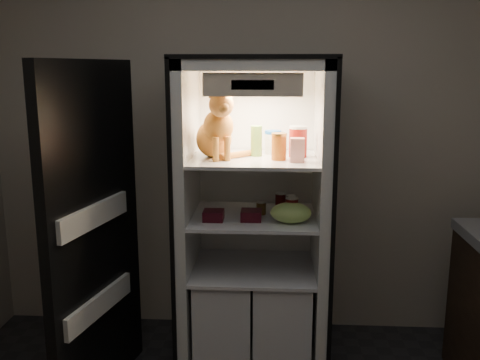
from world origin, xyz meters
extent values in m
plane|color=#B2A694|center=(0.00, 1.80, 1.35)|extent=(3.60, 0.00, 3.60)
cube|color=white|center=(0.00, 1.67, 0.93)|extent=(0.85, 0.06, 1.85)
cube|color=white|center=(-0.40, 1.35, 0.93)|extent=(0.06, 0.70, 1.85)
cube|color=white|center=(0.40, 1.35, 0.93)|extent=(0.06, 0.70, 1.85)
cube|color=white|center=(0.00, 1.35, 1.82)|extent=(0.85, 0.70, 0.06)
cube|color=white|center=(0.00, 1.35, 0.03)|extent=(0.85, 0.70, 0.06)
cube|color=black|center=(-0.44, 1.35, 0.93)|extent=(0.02, 0.72, 1.87)
cube|color=black|center=(0.44, 1.35, 0.93)|extent=(0.02, 0.72, 1.87)
cube|color=black|center=(0.00, 1.35, 1.86)|extent=(0.90, 0.72, 0.02)
cube|color=white|center=(0.00, 1.32, 1.28)|extent=(0.73, 0.62, 0.02)
cube|color=white|center=(0.00, 1.32, 0.93)|extent=(0.73, 0.62, 0.02)
cube|color=white|center=(-0.18, 1.32, 0.35)|extent=(0.34, 0.58, 0.48)
cube|color=white|center=(0.18, 1.32, 0.35)|extent=(0.34, 0.58, 0.48)
cube|color=white|center=(0.00, 1.32, 0.60)|extent=(0.73, 0.62, 0.02)
cube|color=#F1DFC5|center=(0.00, 1.11, 1.72)|extent=(0.52, 0.18, 0.12)
cube|color=black|center=(0.00, 1.02, 1.72)|extent=(0.22, 0.01, 0.05)
cube|color=black|center=(-0.85, 0.94, 0.93)|extent=(0.25, 0.86, 1.85)
cube|color=white|center=(-0.83, 0.88, 0.55)|extent=(0.20, 0.64, 0.12)
cube|color=white|center=(-0.83, 0.88, 1.05)|extent=(0.20, 0.64, 0.12)
ellipsoid|color=#C86719|center=(-0.24, 1.35, 1.40)|extent=(0.29, 0.32, 0.22)
ellipsoid|color=#C86719|center=(-0.20, 1.26, 1.48)|extent=(0.22, 0.21, 0.19)
sphere|color=#C97127|center=(-0.18, 1.19, 1.61)|extent=(0.18, 0.18, 0.14)
sphere|color=#C97127|center=(-0.16, 1.14, 1.59)|extent=(0.08, 0.08, 0.06)
cone|color=#C97127|center=(-0.22, 1.19, 1.67)|extent=(0.07, 0.07, 0.06)
cone|color=#C97127|center=(-0.14, 1.22, 1.67)|extent=(0.07, 0.07, 0.06)
cylinder|color=#C86719|center=(-0.21, 1.18, 1.36)|extent=(0.04, 0.04, 0.14)
cylinder|color=#C86719|center=(-0.15, 1.20, 1.36)|extent=(0.04, 0.04, 0.14)
cylinder|color=#C86719|center=(-0.10, 1.31, 1.31)|extent=(0.20, 0.20, 0.04)
cylinder|color=#217C36|center=(0.01, 1.38, 1.37)|extent=(0.07, 0.07, 0.17)
cylinder|color=#217C36|center=(0.01, 1.38, 1.46)|extent=(0.07, 0.07, 0.01)
cylinder|color=white|center=(0.11, 1.47, 1.35)|extent=(0.10, 0.10, 0.12)
cylinder|color=blue|center=(0.11, 1.47, 1.42)|extent=(0.10, 0.10, 0.02)
cylinder|color=maroon|center=(0.14, 1.25, 1.36)|extent=(0.09, 0.09, 0.14)
cylinder|color=#C68634|center=(0.14, 1.25, 1.44)|extent=(0.09, 0.09, 0.01)
cylinder|color=#A21A15|center=(0.26, 1.36, 1.37)|extent=(0.11, 0.11, 0.17)
cylinder|color=white|center=(0.26, 1.36, 1.47)|extent=(0.11, 0.11, 0.01)
cube|color=white|center=(0.24, 1.19, 1.36)|extent=(0.08, 0.08, 0.13)
cylinder|color=black|center=(0.16, 1.40, 1.00)|extent=(0.06, 0.06, 0.11)
cylinder|color=#B2B2B2|center=(0.16, 1.40, 1.06)|extent=(0.06, 0.06, 0.00)
cylinder|color=black|center=(0.22, 1.38, 0.99)|extent=(0.06, 0.06, 0.11)
cylinder|color=#B2B2B2|center=(0.22, 1.38, 1.05)|extent=(0.06, 0.06, 0.00)
cylinder|color=black|center=(0.22, 1.21, 1.01)|extent=(0.07, 0.07, 0.13)
cylinder|color=#B2B2B2|center=(0.22, 1.21, 1.07)|extent=(0.07, 0.07, 0.00)
cylinder|color=brown|center=(0.04, 1.35, 0.98)|extent=(0.06, 0.06, 0.07)
cylinder|color=#B2B2B2|center=(0.04, 1.35, 1.02)|extent=(0.06, 0.06, 0.01)
ellipsoid|color=#92C25A|center=(0.22, 1.18, 1.00)|extent=(0.23, 0.17, 0.12)
cube|color=#480C14|center=(-0.23, 1.20, 0.97)|extent=(0.12, 0.12, 0.06)
cube|color=#480C14|center=(-0.01, 1.21, 0.97)|extent=(0.12, 0.12, 0.06)
camera|label=1|loc=(0.11, -1.76, 1.82)|focal=40.00mm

